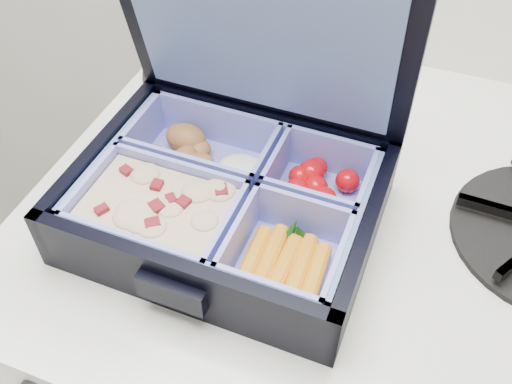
% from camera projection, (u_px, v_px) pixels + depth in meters
% --- Properties ---
extents(stove, '(0.55, 0.55, 0.83)m').
position_uv_depth(stove, '(314.00, 373.00, 0.85)').
color(stove, silver).
rests_on(stove, floor).
extents(bento_box, '(0.26, 0.20, 0.06)m').
position_uv_depth(bento_box, '(228.00, 201.00, 0.49)').
color(bento_box, black).
rests_on(bento_box, stove).
extents(burner_grate_rear, '(0.25, 0.25, 0.02)m').
position_uv_depth(burner_grate_rear, '(223.00, 65.00, 0.67)').
color(burner_grate_rear, black).
rests_on(burner_grate_rear, stove).
extents(fork, '(0.06, 0.16, 0.01)m').
position_uv_depth(fork, '(299.00, 136.00, 0.59)').
color(fork, '#B7B7B7').
rests_on(fork, stove).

